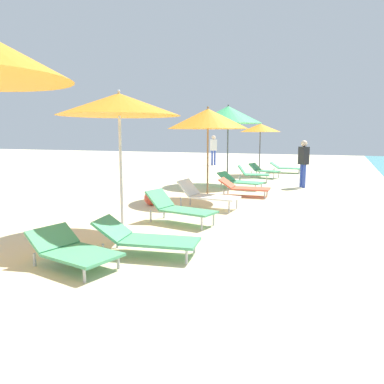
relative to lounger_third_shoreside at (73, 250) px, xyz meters
The scene contains 16 objects.
lounger_third_shoreside is the anchor object (origin of this frame).
umbrella_fourth 2.85m from the lounger_third_shoreside, 102.42° to the left, with size 2.21×2.21×2.59m.
lounger_fourth_shoreside 2.91m from the lounger_third_shoreside, 83.71° to the left, with size 1.54×0.83×0.65m.
lounger_fourth_inland 1.06m from the lounger_third_shoreside, 50.68° to the left, with size 1.62×0.84×0.54m.
umbrella_fifth 6.20m from the lounger_third_shoreside, 91.34° to the left, with size 2.22×2.22×2.57m.
lounger_fifth_shoreside 6.83m from the lounger_third_shoreside, 84.33° to the left, with size 1.50×0.75×0.51m.
lounger_fifth_inland 4.60m from the lounger_third_shoreside, 86.16° to the left, with size 1.50×0.73×0.69m.
umbrella_sixth 9.48m from the lounger_third_shoreside, 93.39° to the left, with size 2.43×2.43×2.87m.
lounger_sixth_shoreside 10.16m from the lounger_third_shoreside, 89.06° to the left, with size 1.28×0.83×0.65m.
lounger_sixth_inland 8.24m from the lounger_third_shoreside, 88.78° to the left, with size 1.56×0.87×0.54m.
umbrella_farthest 13.14m from the lounger_third_shoreside, 90.72° to the left, with size 1.81×1.81×2.35m.
lounger_farthest_shoreside 14.28m from the lounger_third_shoreside, 86.74° to the left, with size 1.49×0.78×0.51m.
lounger_farthest_inland 11.80m from the lounger_third_shoreside, 88.60° to the left, with size 1.34×0.87×0.60m.
person_walking_near 17.70m from the lounger_third_shoreside, 102.42° to the left, with size 0.42×0.40×1.76m.
person_walking_far 9.63m from the lounger_third_shoreside, 77.37° to the left, with size 0.40×0.42×1.61m.
beach_ball 4.63m from the lounger_third_shoreside, 104.60° to the left, with size 0.38×0.38×0.38m, color #E54C38.
Camera 1 is at (3.46, 4.34, 1.80)m, focal length 35.33 mm.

